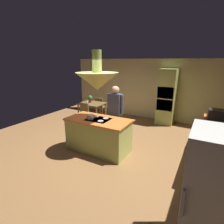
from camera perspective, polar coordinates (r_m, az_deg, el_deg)
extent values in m
plane|color=olive|center=(5.40, -3.05, -11.16)|extent=(8.16, 8.16, 0.00)
cube|color=beige|center=(8.02, 10.07, 7.32)|extent=(6.80, 0.10, 2.55)
cube|color=#A8B259|center=(5.05, -4.33, -7.55)|extent=(1.70, 0.83, 0.89)
cube|color=orange|center=(4.88, -4.45, -2.52)|extent=(1.76, 0.89, 0.04)
cube|color=black|center=(4.88, -4.45, -2.36)|extent=(0.64, 0.52, 0.01)
cylinder|color=#B2B2B7|center=(4.86, -6.87, -2.31)|extent=(0.15, 0.15, 0.02)
cylinder|color=#B2B2B7|center=(4.69, -3.69, -2.93)|extent=(0.15, 0.15, 0.02)
cylinder|color=#B2B2B7|center=(5.06, -5.16, -1.50)|extent=(0.15, 0.15, 0.02)
cylinder|color=#B2B2B7|center=(4.90, -2.05, -2.06)|extent=(0.15, 0.15, 0.02)
cube|color=#A8B259|center=(5.08, 29.86, -9.66)|extent=(0.62, 2.43, 0.89)
cube|color=orange|center=(4.91, 30.61, -4.71)|extent=(0.66, 2.47, 0.04)
cube|color=#B2B2B7|center=(4.94, 32.30, -5.60)|extent=(0.48, 0.36, 0.16)
cube|color=#A8B259|center=(7.38, 17.06, 4.62)|extent=(0.66, 0.62, 2.17)
cube|color=black|center=(7.06, 16.69, 5.92)|extent=(0.60, 0.04, 0.44)
cube|color=black|center=(7.16, 16.39, 2.14)|extent=(0.60, 0.04, 0.44)
cube|color=silver|center=(2.70, 30.15, -23.02)|extent=(0.72, 0.70, 1.73)
cube|color=#B2B2B7|center=(2.35, 21.62, -25.70)|extent=(0.03, 0.04, 0.36)
cube|color=brown|center=(7.52, -6.47, 2.74)|extent=(1.03, 0.81, 0.04)
cylinder|color=brown|center=(7.63, -10.67, -0.22)|extent=(0.06, 0.06, 0.72)
cylinder|color=brown|center=(7.10, -4.99, -1.22)|extent=(0.06, 0.06, 0.72)
cylinder|color=brown|center=(8.15, -7.59, 0.98)|extent=(0.06, 0.06, 0.72)
cylinder|color=brown|center=(7.66, -2.11, 0.13)|extent=(0.06, 0.06, 0.72)
cylinder|color=tan|center=(5.60, 0.19, -5.21)|extent=(0.14, 0.14, 0.87)
cylinder|color=tan|center=(5.52, 1.84, -5.54)|extent=(0.14, 0.14, 0.87)
cube|color=#3F4C66|center=(5.32, 1.05, 2.36)|extent=(0.36, 0.22, 0.67)
cylinder|color=#3F4C66|center=(5.42, -1.00, 2.97)|extent=(0.09, 0.09, 0.57)
cylinder|color=#3F4C66|center=(5.22, 3.19, 2.43)|extent=(0.09, 0.09, 0.57)
sphere|color=tan|center=(5.23, 1.08, 7.05)|extent=(0.24, 0.24, 0.24)
cone|color=#A8B259|center=(4.66, -4.73, 9.75)|extent=(1.10, 1.10, 0.45)
cylinder|color=#A8B259|center=(4.63, -4.88, 15.92)|extent=(0.24, 0.24, 0.55)
cone|color=beige|center=(7.35, -6.75, 11.26)|extent=(0.32, 0.32, 0.22)
cylinder|color=black|center=(7.32, -6.86, 14.46)|extent=(0.01, 0.01, 0.60)
cube|color=brown|center=(7.06, -9.70, -0.82)|extent=(0.40, 0.40, 0.04)
cube|color=brown|center=(7.14, -8.89, 1.24)|extent=(0.40, 0.04, 0.42)
cylinder|color=brown|center=(7.11, -11.54, -2.71)|extent=(0.04, 0.04, 0.43)
cylinder|color=brown|center=(6.90, -9.38, -3.17)|extent=(0.04, 0.04, 0.43)
cylinder|color=brown|center=(7.36, -9.84, -1.97)|extent=(0.04, 0.04, 0.43)
cylinder|color=brown|center=(7.16, -7.71, -2.39)|extent=(0.04, 0.04, 0.43)
cube|color=brown|center=(8.16, -3.55, 1.71)|extent=(0.40, 0.40, 0.04)
cube|color=brown|center=(7.97, -4.27, 2.96)|extent=(0.40, 0.04, 0.42)
cylinder|color=brown|center=(8.28, -1.90, 0.32)|extent=(0.04, 0.04, 0.43)
cylinder|color=brown|center=(8.45, -3.88, 0.62)|extent=(0.04, 0.04, 0.43)
cylinder|color=brown|center=(8.00, -3.15, -0.27)|extent=(0.04, 0.04, 0.43)
cylinder|color=brown|center=(8.18, -5.17, 0.06)|extent=(0.04, 0.04, 0.43)
cylinder|color=#99382D|center=(7.63, -6.99, 3.52)|extent=(0.14, 0.14, 0.12)
sphere|color=#2D722D|center=(7.60, -7.02, 4.55)|extent=(0.20, 0.20, 0.20)
cylinder|color=white|center=(7.40, -7.91, 2.97)|extent=(0.07, 0.07, 0.09)
cylinder|color=#E0B78C|center=(4.30, 30.91, -5.96)|extent=(0.12, 0.12, 0.18)
cylinder|color=silver|center=(4.48, 30.85, -5.30)|extent=(0.11, 0.11, 0.16)
cube|color=#232326|center=(5.57, 30.77, -0.74)|extent=(0.46, 0.36, 0.28)
cylinder|color=#B2B2B7|center=(4.84, -6.90, -1.53)|extent=(0.18, 0.18, 0.12)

